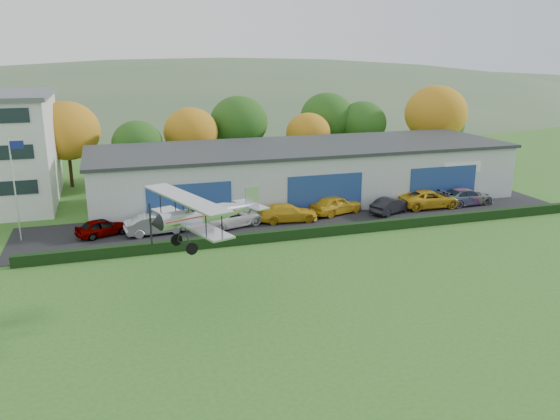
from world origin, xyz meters
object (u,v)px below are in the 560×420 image
object	(u,v)px
car_1	(156,224)
car_5	(391,205)
car_2	(233,217)
hangar	(302,172)
car_3	(288,213)
car_4	(336,205)
flagpole	(15,180)
car_0	(102,227)
car_6	(430,199)
biplane	(203,213)
car_7	(466,196)

from	to	relation	value
car_1	car_5	distance (m)	20.65
car_1	car_2	size ratio (longest dim) A/B	0.92
hangar	car_5	world-z (taller)	hangar
car_3	car_4	distance (m)	4.90
hangar	flagpole	bearing A→B (deg)	-166.49
car_0	car_3	distance (m)	15.13
hangar	car_5	bearing A→B (deg)	-53.20
car_3	car_1	bearing A→B (deg)	96.43
car_3	car_6	world-z (taller)	car_6
car_1	car_2	world-z (taller)	car_1
car_4	car_1	bearing A→B (deg)	76.94
car_5	biplane	distance (m)	23.39
car_2	car_5	world-z (taller)	car_2
flagpole	biplane	size ratio (longest dim) A/B	1.00
car_5	car_2	bearing A→B (deg)	63.51
flagpole	car_3	xyz separation A→B (m)	(21.00, -1.26, -3.99)
flagpole	car_0	bearing A→B (deg)	-6.44
hangar	car_2	xyz separation A→B (m)	(-8.66, -7.17, -1.86)
car_4	car_5	size ratio (longest dim) A/B	1.12
car_0	car_1	xyz separation A→B (m)	(4.07, -0.73, 0.12)
car_1	car_3	size ratio (longest dim) A/B	0.96
car_5	car_6	world-z (taller)	car_6
flagpole	car_5	xyz separation A→B (m)	(30.59, -1.65, -4.02)
car_5	car_0	bearing A→B (deg)	63.05
flagpole	car_4	distance (m)	26.12
flagpole	biplane	world-z (taller)	flagpole
biplane	car_5	bearing A→B (deg)	14.96
flagpole	car_1	xyz separation A→B (m)	(9.95, -1.39, -3.92)
car_3	car_6	bearing A→B (deg)	-82.99
car_5	biplane	bearing A→B (deg)	99.33
car_1	car_3	world-z (taller)	car_1
car_2	car_4	xyz separation A→B (m)	(9.59, 0.83, 0.09)
car_5	car_6	distance (m)	4.46
hangar	car_3	size ratio (longest dim) A/B	7.94
flagpole	car_3	distance (m)	21.42
car_1	car_7	size ratio (longest dim) A/B	0.92
car_1	car_4	bearing A→B (deg)	-93.11
car_6	car_1	bearing A→B (deg)	93.16
flagpole	car_4	bearing A→B (deg)	-0.82
car_2	car_5	xyz separation A→B (m)	(14.37, -0.46, -0.03)
hangar	car_6	world-z (taller)	hangar
car_6	car_5	bearing A→B (deg)	101.34
car_0	biplane	xyz separation A→B (m)	(5.68, -13.83, 4.45)
hangar	flagpole	xyz separation A→B (m)	(-24.88, -5.98, 2.13)
biplane	flagpole	bearing A→B (deg)	109.53
hangar	car_7	distance (m)	15.75
car_7	biplane	world-z (taller)	biplane
hangar	car_7	world-z (taller)	hangar
car_1	car_7	world-z (taller)	car_1
hangar	biplane	world-z (taller)	biplane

